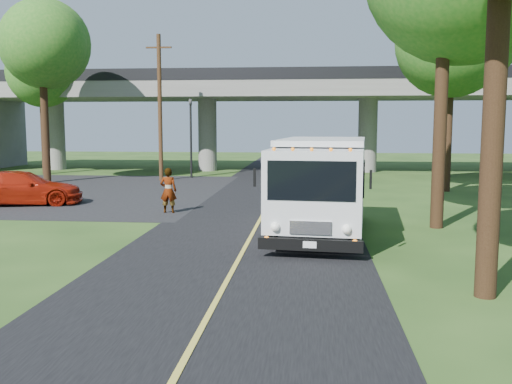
# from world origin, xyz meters

# --- Properties ---
(ground) EXTENTS (120.00, 120.00, 0.00)m
(ground) POSITION_xyz_m (0.00, 0.00, 0.00)
(ground) COLOR #223E16
(ground) RESTS_ON ground
(road) EXTENTS (7.00, 90.00, 0.02)m
(road) POSITION_xyz_m (0.00, 10.00, 0.01)
(road) COLOR black
(road) RESTS_ON ground
(parking_lot) EXTENTS (16.00, 18.00, 0.01)m
(parking_lot) POSITION_xyz_m (-11.00, 18.00, 0.01)
(parking_lot) COLOR black
(parking_lot) RESTS_ON ground
(lane_line) EXTENTS (0.12, 90.00, 0.01)m
(lane_line) POSITION_xyz_m (0.00, 10.00, 0.03)
(lane_line) COLOR gold
(lane_line) RESTS_ON road
(overpass) EXTENTS (54.00, 10.00, 7.30)m
(overpass) POSITION_xyz_m (0.00, 32.00, 4.56)
(overpass) COLOR slate
(overpass) RESTS_ON ground
(traffic_signal) EXTENTS (0.18, 0.22, 5.20)m
(traffic_signal) POSITION_xyz_m (-6.00, 26.00, 3.20)
(traffic_signal) COLOR black
(traffic_signal) RESTS_ON ground
(utility_pole) EXTENTS (1.60, 0.26, 9.00)m
(utility_pole) POSITION_xyz_m (-7.50, 24.00, 4.59)
(utility_pole) COLOR #472D19
(utility_pole) RESTS_ON ground
(tree_right_far) EXTENTS (5.77, 5.67, 10.99)m
(tree_right_far) POSITION_xyz_m (9.21, 19.84, 8.30)
(tree_right_far) COLOR #382314
(tree_right_far) RESTS_ON ground
(tree_left_lot) EXTENTS (5.60, 5.50, 10.50)m
(tree_left_lot) POSITION_xyz_m (-13.79, 21.84, 7.90)
(tree_left_lot) COLOR #382314
(tree_left_lot) RESTS_ON ground
(tree_left_far) EXTENTS (5.26, 5.16, 9.89)m
(tree_left_far) POSITION_xyz_m (-16.79, 27.84, 7.45)
(tree_left_far) COLOR #382314
(tree_left_far) RESTS_ON ground
(step_van) EXTENTS (3.38, 7.57, 3.08)m
(step_van) POSITION_xyz_m (2.21, 7.39, 1.68)
(step_van) COLOR silver
(step_van) RESTS_ON ground
(red_sedan) EXTENTS (5.49, 3.31, 1.49)m
(red_sedan) POSITION_xyz_m (-10.83, 12.96, 0.74)
(red_sedan) COLOR #9D1A09
(red_sedan) RESTS_ON ground
(pedestrian) EXTENTS (0.69, 0.47, 1.83)m
(pedestrian) POSITION_xyz_m (-3.80, 11.26, 0.91)
(pedestrian) COLOR gray
(pedestrian) RESTS_ON ground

